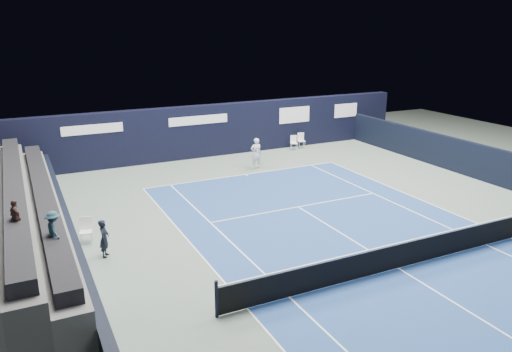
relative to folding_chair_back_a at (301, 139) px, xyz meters
The scene contains 12 objects.
ground 14.99m from the folding_chair_back_a, 112.82° to the right, with size 48.00×48.00×0.00m, color #58685F.
court_surface 16.85m from the folding_chair_back_a, 110.18° to the right, with size 10.97×23.77×0.01m, color navy.
enclosure_wall_right 10.87m from the folding_chair_back_a, 64.43° to the right, with size 0.30×22.00×1.80m, color black.
folding_chair_back_a is the anchor object (origin of this frame).
folding_chair_back_b 0.70m from the folding_chair_back_a, 162.92° to the right, with size 0.50×0.50×0.90m.
line_judge_chair 17.29m from the folding_chair_back_a, 148.03° to the right, with size 0.51×0.50×0.96m.
line_judge 17.79m from the folding_chair_back_a, 143.27° to the right, with size 0.49×0.32×1.34m, color black.
court_markings 16.85m from the folding_chair_back_a, 110.18° to the right, with size 11.03×23.83×0.00m.
tennis_net 16.84m from the folding_chair_back_a, 110.18° to the right, with size 12.90×0.10×1.10m.
back_sponsor_wall 5.93m from the folding_chair_back_a, behind, with size 26.00×0.63×3.10m.
side_barrier_left 18.19m from the folding_chair_back_a, 147.29° to the right, with size 0.33×22.00×1.20m.
tennis_player 5.64m from the folding_chair_back_a, 147.28° to the right, with size 0.66×0.85×1.71m.
Camera 1 is at (-10.70, -11.18, 7.68)m, focal length 35.00 mm.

